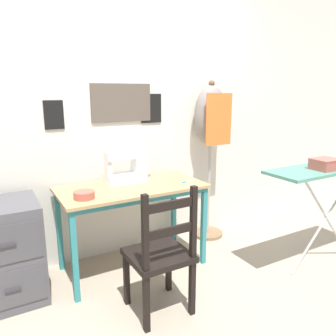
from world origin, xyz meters
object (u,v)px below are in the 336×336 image
at_px(wooden_chair, 161,255).
at_px(ironing_board, 332,171).
at_px(thread_spool_near_machine, 150,177).
at_px(storage_box, 325,164).
at_px(sewing_machine, 127,167).
at_px(fabric_bowl, 84,195).
at_px(dress_form, 211,124).
at_px(scissors, 186,182).
at_px(filing_cabinet, 7,252).

bearing_deg(wooden_chair, ironing_board, -4.74).
relative_size(thread_spool_near_machine, storage_box, 0.21).
bearing_deg(sewing_machine, storage_box, -36.99).
distance_m(fabric_bowl, ironing_board, 2.00).
bearing_deg(dress_form, scissors, -146.57).
xyz_separation_m(fabric_bowl, scissors, (0.89, 0.01, -0.03)).
bearing_deg(filing_cabinet, fabric_bowl, -16.84).
height_order(scissors, filing_cabinet, scissors).
bearing_deg(dress_form, storage_box, -71.15).
xyz_separation_m(scissors, ironing_board, (1.01, -0.66, 0.11)).
height_order(wooden_chair, storage_box, storage_box).
bearing_deg(sewing_machine, wooden_chair, -97.29).
bearing_deg(dress_form, thread_spool_near_machine, -172.22).
bearing_deg(storage_box, wooden_chair, 172.58).
distance_m(fabric_bowl, storage_box, 1.86).
bearing_deg(dress_form, wooden_chair, -140.21).
xyz_separation_m(fabric_bowl, thread_spool_near_machine, (0.64, 0.23, -0.01)).
distance_m(ironing_board, storage_box, 0.20).
bearing_deg(filing_cabinet, wooden_chair, -37.84).
bearing_deg(thread_spool_near_machine, dress_form, 7.78).
height_order(dress_form, storage_box, dress_form).
distance_m(fabric_bowl, thread_spool_near_machine, 0.68).
relative_size(wooden_chair, filing_cabinet, 1.25).
xyz_separation_m(sewing_machine, storage_box, (1.27, -0.96, 0.07)).
bearing_deg(thread_spool_near_machine, scissors, -41.72).
bearing_deg(dress_form, fabric_bowl, -166.56).
xyz_separation_m(sewing_machine, fabric_bowl, (-0.45, -0.26, -0.10)).
relative_size(fabric_bowl, dress_form, 0.10).
xyz_separation_m(sewing_machine, ironing_board, (1.44, -0.91, -0.02)).
distance_m(filing_cabinet, ironing_board, 2.60).
relative_size(wooden_chair, dress_form, 0.57).
xyz_separation_m(filing_cabinet, ironing_board, (2.42, -0.81, 0.47)).
bearing_deg(ironing_board, sewing_machine, 147.90).
bearing_deg(wooden_chair, thread_spool_near_machine, 68.53).
relative_size(filing_cabinet, storage_box, 3.57).
height_order(scissors, ironing_board, ironing_board).
xyz_separation_m(filing_cabinet, dress_form, (1.90, 0.16, 0.81)).
bearing_deg(filing_cabinet, scissors, -6.11).
bearing_deg(filing_cabinet, ironing_board, -18.51).
distance_m(dress_form, ironing_board, 1.16).
distance_m(fabric_bowl, filing_cabinet, 0.68).
xyz_separation_m(wooden_chair, filing_cabinet, (-0.88, 0.68, -0.06)).
distance_m(sewing_machine, scissors, 0.52).
distance_m(fabric_bowl, wooden_chair, 0.71).
bearing_deg(ironing_board, thread_spool_near_machine, 144.92).
height_order(thread_spool_near_machine, wooden_chair, wooden_chair).
xyz_separation_m(sewing_machine, dress_form, (0.92, 0.07, 0.32)).
xyz_separation_m(thread_spool_near_machine, wooden_chair, (-0.29, -0.75, -0.32)).
distance_m(scissors, ironing_board, 1.21).
distance_m(fabric_bowl, scissors, 0.89).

